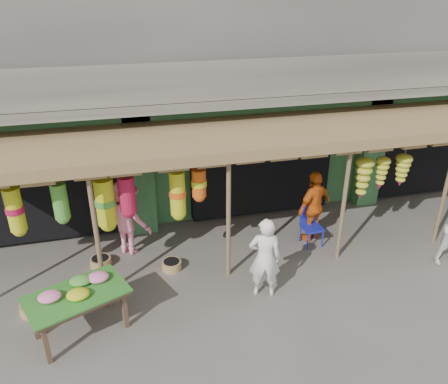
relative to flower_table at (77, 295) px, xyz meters
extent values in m
plane|color=#514C47|center=(4.38, 1.15, -0.78)|extent=(80.00, 80.00, 0.00)
cube|color=gray|center=(4.38, 6.15, 4.22)|extent=(16.00, 6.00, 4.00)
cube|color=#2D6033|center=(4.38, 6.30, 0.72)|extent=(16.00, 5.70, 3.00)
cube|color=gray|center=(4.38, 2.80, 2.42)|extent=(16.00, 0.90, 0.22)
cube|color=gray|center=(4.38, 2.40, 2.92)|extent=(16.00, 0.10, 0.80)
cube|color=#2D6033|center=(4.38, 3.20, 2.07)|extent=(16.00, 0.35, 0.35)
cube|color=yellow|center=(-0.62, 3.12, 1.97)|extent=(1.70, 0.06, 0.55)
cube|color=#B21414|center=(-0.62, 3.08, 1.97)|extent=(1.30, 0.02, 0.30)
cube|color=black|center=(-0.62, 4.15, 0.57)|extent=(3.60, 2.00, 2.50)
cube|color=black|center=(4.38, 4.15, 0.57)|extent=(3.60, 2.00, 2.50)
cube|color=black|center=(9.38, 4.15, 0.57)|extent=(3.60, 2.00, 2.50)
cube|color=#2D6033|center=(1.38, 3.20, 0.72)|extent=(0.60, 0.35, 3.00)
cube|color=#2D6033|center=(7.38, 3.20, 0.72)|extent=(0.60, 0.35, 3.00)
cylinder|color=brown|center=(0.38, 0.95, 0.52)|extent=(0.09, 0.09, 2.60)
cylinder|color=brown|center=(2.88, 0.95, 0.52)|extent=(0.09, 0.09, 2.60)
cylinder|color=brown|center=(5.38, 0.95, 0.52)|extent=(0.09, 0.09, 2.60)
cylinder|color=brown|center=(7.88, 0.95, 0.52)|extent=(0.09, 0.09, 2.60)
cylinder|color=brown|center=(4.13, 0.95, 1.72)|extent=(12.90, 0.08, 0.08)
cylinder|color=brown|center=(1.38, 1.35, 1.57)|extent=(5.50, 0.06, 0.06)
cube|color=brown|center=(4.38, 2.05, 1.90)|extent=(14.00, 2.70, 0.22)
cube|color=#4F3828|center=(-0.49, -0.60, -0.42)|extent=(0.10, 0.10, 0.71)
cube|color=#4F3828|center=(0.74, -0.09, -0.42)|extent=(0.10, 0.10, 0.71)
cube|color=#4F3828|center=(-0.75, 0.02, -0.42)|extent=(0.10, 0.10, 0.71)
cube|color=#4F3828|center=(0.48, 0.53, -0.42)|extent=(0.10, 0.10, 0.71)
cube|color=#4F3828|center=(-0.01, -0.03, -0.02)|extent=(1.78, 1.42, 0.07)
cube|color=#26661E|center=(-0.01, -0.03, 0.03)|extent=(1.85, 1.49, 0.03)
ellipsoid|color=pink|center=(-0.41, -0.08, 0.11)|extent=(0.37, 0.31, 0.16)
ellipsoid|color=yellow|center=(0.04, -0.13, 0.11)|extent=(0.37, 0.31, 0.16)
ellipsoid|color=pink|center=(0.35, 0.26, 0.11)|extent=(0.37, 0.31, 0.16)
ellipsoid|color=#52A135|center=(0.06, 0.24, 0.11)|extent=(0.37, 0.31, 0.16)
cylinder|color=navy|center=(4.87, 1.39, -0.57)|extent=(0.04, 0.04, 0.41)
cylinder|color=navy|center=(5.24, 1.41, -0.57)|extent=(0.04, 0.04, 0.41)
cylinder|color=navy|center=(4.85, 1.77, -0.57)|extent=(0.04, 0.04, 0.41)
cylinder|color=navy|center=(5.22, 1.78, -0.57)|extent=(0.04, 0.04, 0.41)
cube|color=navy|center=(5.04, 1.59, -0.35)|extent=(0.45, 0.45, 0.05)
cube|color=navy|center=(5.04, 1.79, -0.10)|extent=(0.44, 0.06, 0.47)
cylinder|color=brown|center=(0.32, 1.94, -0.69)|extent=(0.59, 0.59, 0.19)
cylinder|color=olive|center=(-0.89, 0.74, -0.69)|extent=(0.65, 0.65, 0.19)
cylinder|color=olive|center=(1.77, 1.43, -0.69)|extent=(0.54, 0.54, 0.19)
imported|color=white|center=(3.38, 0.17, 0.05)|extent=(0.70, 0.56, 1.66)
imported|color=#DA5E14|center=(5.15, 1.81, 0.08)|extent=(1.09, 0.81, 1.72)
imported|color=pink|center=(0.96, 2.34, 0.09)|extent=(1.29, 1.17, 1.74)
camera|label=1|loc=(0.89, -6.26, 4.68)|focal=35.00mm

